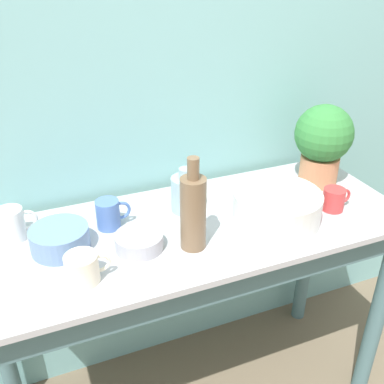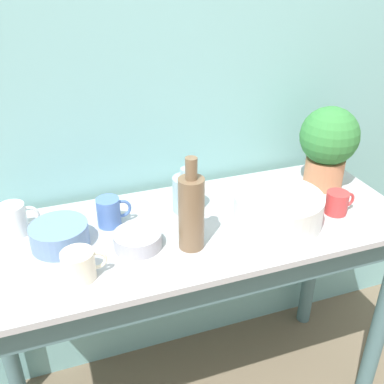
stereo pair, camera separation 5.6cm
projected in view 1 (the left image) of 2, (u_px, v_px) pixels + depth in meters
The scene contains 12 objects.
wall_back at pixel (155, 77), 1.48m from camera, with size 6.00×0.05×2.40m.
counter_table at pixel (195, 273), 1.47m from camera, with size 1.39×0.54×0.81m.
potted_plant at pixel (323, 141), 1.58m from camera, with size 0.20×0.20×0.29m.
bowl_wash_large at pixel (277, 207), 1.41m from camera, with size 0.28×0.28×0.10m.
bottle_tall at pixel (193, 211), 1.25m from camera, with size 0.07×0.07×0.28m.
bottle_short at pixel (186, 193), 1.46m from camera, with size 0.10×0.10×0.15m.
mug_cream at pixel (83, 268), 1.16m from camera, with size 0.12×0.09×0.08m.
mug_white at pixel (12, 224), 1.32m from camera, with size 0.12×0.08×0.10m.
mug_blue at pixel (109, 214), 1.38m from camera, with size 0.11×0.07×0.09m.
mug_red at pixel (334, 199), 1.48m from camera, with size 0.10×0.07×0.08m.
bowl_small_blue at pixel (60, 239), 1.28m from camera, with size 0.17×0.17×0.07m.
bowl_small_steel at pixel (139, 241), 1.29m from camera, with size 0.14×0.14×0.05m.
Camera 1 is at (-0.45, -0.82, 1.58)m, focal length 42.00 mm.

